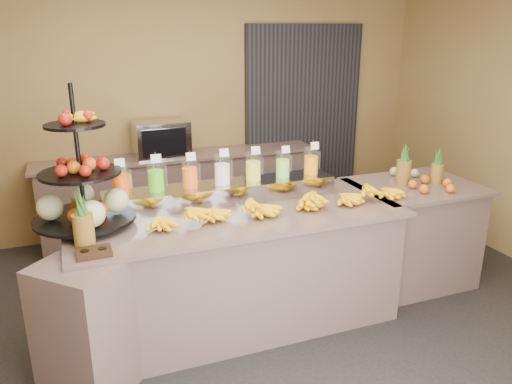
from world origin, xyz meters
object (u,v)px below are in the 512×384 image
pitcher_tray (223,193)px  oven_warmer (161,139)px  banana_heap (283,201)px  right_fruit_pile (425,179)px  fruit_stand (90,191)px  condiment_caddy (94,252)px

pitcher_tray → oven_warmer: bearing=95.8°
banana_heap → oven_warmer: 2.10m
oven_warmer → right_fruit_pile: bearing=-47.5°
right_fruit_pile → fruit_stand: bearing=177.7°
condiment_caddy → right_fruit_pile: size_ratio=0.52×
banana_heap → condiment_caddy: bearing=-167.8°
pitcher_tray → condiment_caddy: size_ratio=8.85×
condiment_caddy → oven_warmer: (0.86, 2.33, 0.17)m
pitcher_tray → banana_heap: (0.36, -0.36, -0.00)m
banana_heap → fruit_stand: fruit_stand is taller
pitcher_tray → oven_warmer: (-0.17, 1.67, 0.12)m
fruit_stand → condiment_caddy: (-0.03, -0.52, -0.23)m
condiment_caddy → pitcher_tray: bearing=32.5°
banana_heap → right_fruit_pile: bearing=4.2°
fruit_stand → oven_warmer: fruit_stand is taller
pitcher_tray → right_fruit_pile: right_fruit_pile is taller
pitcher_tray → oven_warmer: 1.68m
fruit_stand → pitcher_tray: bearing=15.4°
oven_warmer → banana_heap: bearing=-78.0°
condiment_caddy → oven_warmer: 2.49m
pitcher_tray → fruit_stand: bearing=-172.1°
oven_warmer → fruit_stand: bearing=-117.4°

